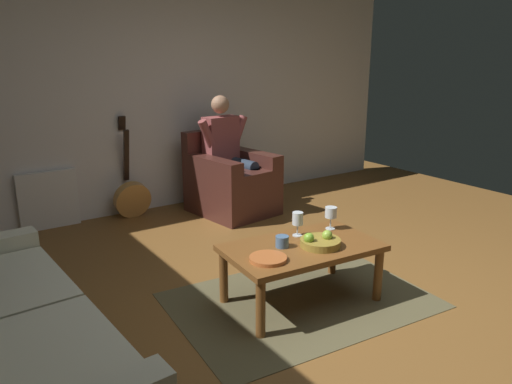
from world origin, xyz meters
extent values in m
plane|color=brown|center=(0.00, 0.00, 0.00)|extent=(6.97, 6.97, 0.00)
cube|color=silver|center=(0.00, -2.93, 1.27)|extent=(6.02, 0.06, 2.54)
cube|color=brown|center=(0.30, -0.32, 0.00)|extent=(1.83, 1.34, 0.01)
cube|color=#46231C|center=(-0.35, -2.27, 0.20)|extent=(0.81, 0.92, 0.40)
cube|color=#46231C|center=(-0.36, -2.21, 0.45)|extent=(0.48, 0.76, 0.10)
cube|color=#46231C|center=(-0.62, -2.31, 0.52)|extent=(0.27, 0.85, 0.24)
cube|color=#46231C|center=(-0.08, -2.23, 0.52)|extent=(0.27, 0.85, 0.24)
cube|color=#46231C|center=(-0.30, -2.62, 0.63)|extent=(0.72, 0.22, 0.46)
cube|color=brown|center=(-0.33, -2.46, 0.76)|extent=(0.40, 0.23, 0.52)
sphere|color=#A87A5B|center=(-0.33, -2.46, 1.14)|extent=(0.19, 0.19, 0.19)
cylinder|color=#263242|center=(-0.47, -2.27, 0.51)|extent=(0.19, 0.43, 0.13)
cylinder|color=#263242|center=(-0.50, -2.06, 0.25)|extent=(0.13, 0.13, 0.50)
cylinder|color=brown|center=(-0.55, -2.44, 0.87)|extent=(0.21, 0.12, 0.29)
cylinder|color=#263242|center=(-0.24, -2.23, 0.51)|extent=(0.19, 0.43, 0.13)
cylinder|color=#263242|center=(-0.27, -2.03, 0.25)|extent=(0.13, 0.13, 0.50)
cylinder|color=brown|center=(-0.12, -2.38, 0.87)|extent=(0.21, 0.12, 0.29)
cube|color=beige|center=(2.12, 0.23, 0.48)|extent=(0.79, 0.81, 0.11)
cube|color=brown|center=(0.30, -0.32, 0.40)|extent=(1.08, 0.69, 0.04)
cylinder|color=brown|center=(-0.15, -0.03, 0.19)|extent=(0.06, 0.06, 0.38)
cylinder|color=brown|center=(0.78, -0.10, 0.19)|extent=(0.06, 0.06, 0.38)
cylinder|color=brown|center=(-0.19, -0.53, 0.19)|extent=(0.06, 0.06, 0.38)
cylinder|color=brown|center=(0.74, -0.61, 0.19)|extent=(0.06, 0.06, 0.38)
cylinder|color=#B9813F|center=(0.59, -2.72, 0.19)|extent=(0.38, 0.17, 0.39)
cylinder|color=black|center=(0.59, -2.67, 0.21)|extent=(0.11, 0.02, 0.10)
cube|color=black|center=(0.59, -2.81, 0.64)|extent=(0.05, 0.13, 0.54)
cube|color=black|center=(0.59, -2.88, 0.97)|extent=(0.07, 0.06, 0.14)
cube|color=white|center=(1.38, -2.86, 0.28)|extent=(0.55, 0.06, 0.57)
cylinder|color=silver|center=(-0.08, -0.45, 0.42)|extent=(0.07, 0.07, 0.01)
cylinder|color=silver|center=(-0.08, -0.45, 0.46)|extent=(0.01, 0.01, 0.08)
cylinder|color=silver|center=(-0.08, -0.45, 0.55)|extent=(0.09, 0.09, 0.08)
cylinder|color=#590C19|center=(-0.08, -0.45, 0.52)|extent=(0.08, 0.08, 0.03)
cylinder|color=silver|center=(0.21, -0.47, 0.42)|extent=(0.07, 0.07, 0.01)
cylinder|color=silver|center=(0.21, -0.47, 0.46)|extent=(0.01, 0.01, 0.08)
cylinder|color=silver|center=(0.21, -0.47, 0.55)|extent=(0.08, 0.08, 0.09)
cylinder|color=#590C19|center=(0.21, -0.47, 0.52)|extent=(0.07, 0.07, 0.04)
cylinder|color=olive|center=(0.21, -0.23, 0.44)|extent=(0.27, 0.27, 0.05)
sphere|color=#73AA2C|center=(0.29, -0.25, 0.49)|extent=(0.07, 0.07, 0.07)
sphere|color=#8AAF39|center=(0.16, -0.22, 0.49)|extent=(0.07, 0.07, 0.07)
cylinder|color=#B65F2D|center=(0.63, -0.24, 0.43)|extent=(0.24, 0.24, 0.02)
cylinder|color=#496A8D|center=(0.43, -0.37, 0.45)|extent=(0.09, 0.09, 0.08)
camera|label=1|loc=(2.30, 2.08, 1.67)|focal=34.69mm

